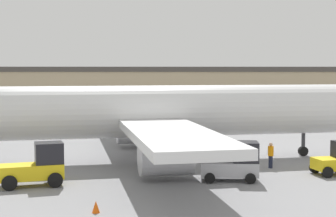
% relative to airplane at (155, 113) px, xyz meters
% --- Properties ---
extents(ground_plane, '(400.00, 400.00, 0.00)m').
position_rel_airplane_xyz_m(ground_plane, '(0.89, 0.15, -3.41)').
color(ground_plane, gray).
extents(terminal_building, '(95.60, 14.44, 6.84)m').
position_rel_airplane_xyz_m(terminal_building, '(-2.29, 41.73, 0.02)').
color(terminal_building, tan).
rests_on(terminal_building, ground_plane).
extents(airplane, '(35.69, 31.03, 10.65)m').
position_rel_airplane_xyz_m(airplane, '(0.00, 0.00, 0.00)').
color(airplane, silver).
rests_on(airplane, ground_plane).
extents(ground_crew_worker, '(0.37, 0.37, 1.69)m').
position_rel_airplane_xyz_m(ground_crew_worker, '(7.54, -2.85, -2.51)').
color(ground_crew_worker, '#1E2338').
rests_on(ground_crew_worker, ground_plane).
extents(baggage_tug, '(3.71, 2.60, 2.40)m').
position_rel_airplane_xyz_m(baggage_tug, '(-6.61, -7.58, -2.31)').
color(baggage_tug, yellow).
rests_on(baggage_tug, ground_plane).
extents(belt_loader_truck, '(3.41, 2.09, 2.29)m').
position_rel_airplane_xyz_m(belt_loader_truck, '(4.53, -6.58, -2.35)').
color(belt_loader_truck, '#B2B2B7').
rests_on(belt_loader_truck, ground_plane).
extents(safety_cone_far, '(0.36, 0.36, 0.55)m').
position_rel_airplane_xyz_m(safety_cone_far, '(-2.76, -13.11, -3.14)').
color(safety_cone_far, '#EF590F').
rests_on(safety_cone_far, ground_plane).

